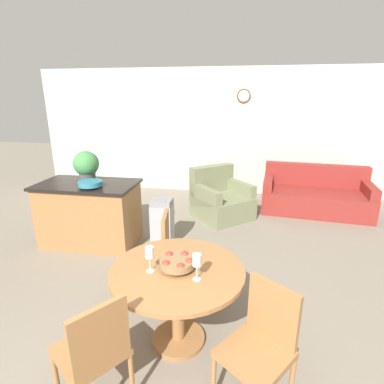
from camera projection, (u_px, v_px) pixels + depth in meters
name	position (u px, v px, depth m)	size (l,w,h in m)	color
wall_back	(214.00, 132.00, 6.60)	(8.00, 0.09, 2.70)	beige
dining_table	(178.00, 286.00, 2.53)	(1.12, 1.12, 0.73)	#9E6B3D
dining_chair_near_left	(94.00, 349.00, 1.98)	(0.59, 0.59, 0.89)	#9E6B3D
dining_chair_near_right	(261.00, 341.00, 2.05)	(0.59, 0.59, 0.89)	#9E6B3D
dining_chair_far_side	(176.00, 248.00, 3.30)	(0.48, 0.48, 0.89)	#9E6B3D
fruit_bowl	(177.00, 262.00, 2.46)	(0.29, 0.29, 0.11)	olive
wine_glass_left	(150.00, 253.00, 2.39)	(0.07, 0.07, 0.22)	silver
wine_glass_right	(197.00, 261.00, 2.28)	(0.07, 0.07, 0.22)	silver
kitchen_island	(90.00, 213.00, 4.39)	(1.40, 0.79, 0.92)	#9E6B3D
teal_bowl	(90.00, 184.00, 4.04)	(0.32, 0.32, 0.09)	teal
potted_plant	(86.00, 165.00, 4.31)	(0.36, 0.36, 0.44)	#4C4C51
trash_bin	(162.00, 223.00, 4.33)	(0.30, 0.26, 0.71)	#9E9EA3
couch	(315.00, 196.00, 5.71)	(2.01, 1.18, 0.84)	maroon
armchair	(220.00, 201.00, 5.41)	(1.23, 1.23, 0.89)	#7A7F5B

